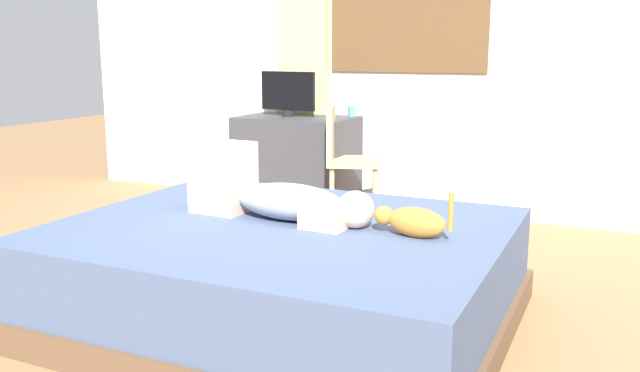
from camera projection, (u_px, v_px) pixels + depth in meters
name	position (u px, v px, depth m)	size (l,w,h in m)	color
ground_plane	(269.00, 327.00, 3.09)	(16.00, 16.00, 0.00)	olive
back_wall_with_window	(430.00, 23.00, 5.07)	(6.40, 0.14, 2.90)	silver
bed	(283.00, 273.00, 3.12)	(2.05, 1.67, 0.47)	brown
person_lying	(272.00, 194.00, 3.19)	(0.94, 0.30, 0.34)	#8C939E
cat	(413.00, 221.00, 2.86)	(0.36, 0.14, 0.21)	#C67A2D
desk	(297.00, 163.00, 5.31)	(0.90, 0.56, 0.74)	#38383D
tv_monitor	(288.00, 93.00, 5.23)	(0.48, 0.10, 0.35)	black
cup	(352.00, 111.00, 5.26)	(0.06, 0.06, 0.08)	teal
chair_by_desk	(345.00, 155.00, 4.84)	(0.49, 0.49, 0.86)	tan
curtain_left	(303.00, 47.00, 5.42)	(0.44, 0.06, 2.55)	#ADCC75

